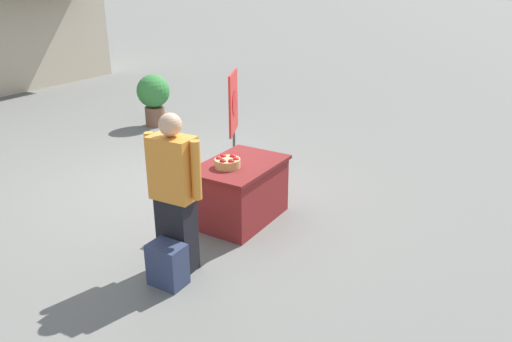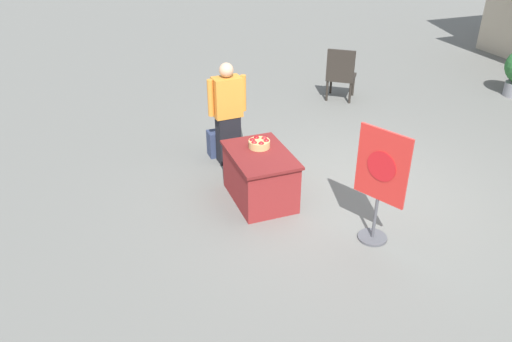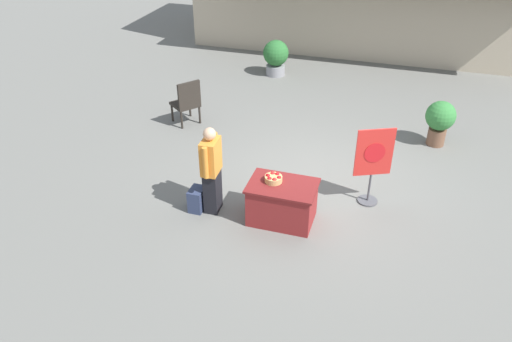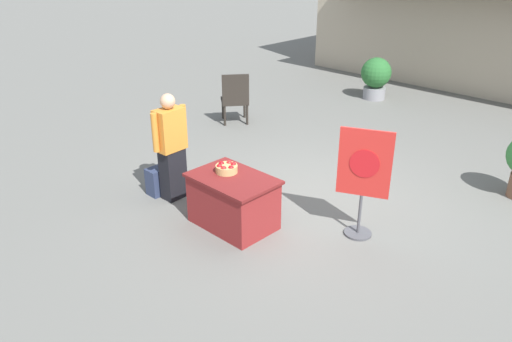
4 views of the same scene
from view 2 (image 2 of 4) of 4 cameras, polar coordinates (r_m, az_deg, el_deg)
name	(u,v)px [view 2 (image 2 of 4)]	position (r m, az deg, el deg)	size (l,w,h in m)	color
ground_plane	(354,194)	(7.23, 11.17, -2.64)	(120.00, 120.00, 0.00)	slate
display_table	(260,176)	(6.82, 0.48, -0.60)	(1.14, 0.78, 0.71)	maroon
apple_basket	(259,143)	(6.78, 0.37, 3.20)	(0.29, 0.29, 0.13)	tan
person_visitor	(228,114)	(7.64, -3.27, 6.57)	(0.28, 0.61, 1.60)	black
backpack	(219,143)	(8.10, -4.29, 3.21)	(0.24, 0.34, 0.42)	#2D3856
poster_board	(380,181)	(5.96, 14.00, -1.10)	(0.61, 0.36, 1.47)	#4C4C51
patio_chair	(341,73)	(10.38, 9.67, 11.03)	(0.77, 0.77, 1.07)	#28231E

